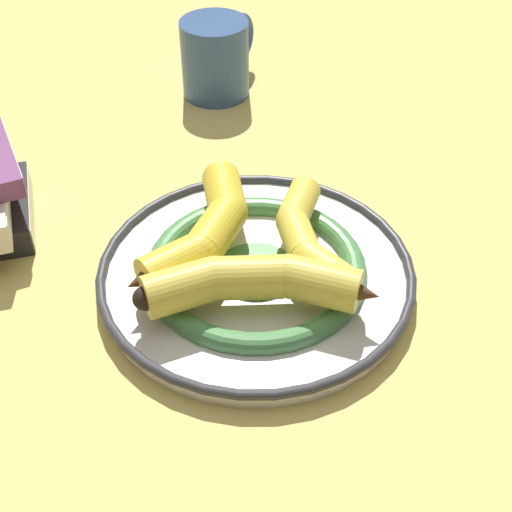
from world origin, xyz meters
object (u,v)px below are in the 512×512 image
object	(u,v)px
banana_b	(257,282)
banana_a	(306,234)
decorative_bowl	(256,273)
coffee_mug	(217,56)
banana_c	(205,231)

from	to	relation	value
banana_b	banana_a	bearing A→B (deg)	-126.42
decorative_bowl	banana_b	xyz separation A→B (m)	(-0.03, 0.04, 0.04)
banana_b	coffee_mug	xyz separation A→B (m)	(0.30, -0.29, 0.00)
banana_c	coffee_mug	size ratio (longest dim) A/B	1.34
banana_a	banana_b	distance (m)	0.08
banana_c	coffee_mug	distance (m)	0.35
banana_b	banana_c	world-z (taller)	same
banana_a	coffee_mug	distance (m)	0.36
banana_b	banana_c	xyz separation A→B (m)	(0.08, -0.02, -0.00)
decorative_bowl	banana_a	distance (m)	0.06
banana_a	coffee_mug	xyz separation A→B (m)	(0.30, -0.21, 0.01)
banana_a	banana_b	xyz separation A→B (m)	(-0.01, 0.08, 0.00)
decorative_bowl	banana_c	size ratio (longest dim) A/B	1.58
banana_c	coffee_mug	world-z (taller)	coffee_mug
banana_a	coffee_mug	size ratio (longest dim) A/B	0.96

